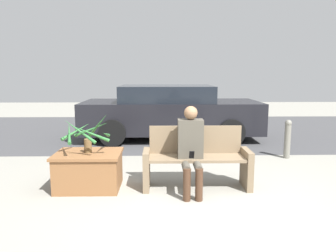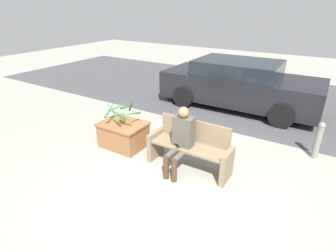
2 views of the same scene
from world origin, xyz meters
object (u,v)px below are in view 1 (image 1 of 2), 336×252
(parked_car, at_px, (170,112))
(person_seated, at_px, (191,146))
(bollard_post, at_px, (288,138))
(planter_box, at_px, (89,169))
(potted_plant, at_px, (88,134))
(bench, at_px, (196,159))

(parked_car, bearing_deg, person_seated, -87.19)
(parked_car, xyz_separation_m, bollard_post, (2.30, -2.04, -0.28))
(bollard_post, bearing_deg, planter_box, -155.22)
(potted_plant, relative_size, bollard_post, 0.95)
(bench, relative_size, parked_car, 0.35)
(bench, xyz_separation_m, planter_box, (-1.60, -0.03, -0.14))
(bench, relative_size, person_seated, 1.28)
(bench, bearing_deg, bollard_post, 39.19)
(person_seated, xyz_separation_m, planter_box, (-1.50, 0.16, -0.38))
(person_seated, bearing_deg, bench, 61.22)
(potted_plant, distance_m, bollard_post, 3.99)
(person_seated, relative_size, parked_car, 0.28)
(person_seated, distance_m, planter_box, 1.56)
(person_seated, xyz_separation_m, bollard_post, (2.11, 1.82, -0.26))
(bench, height_order, potted_plant, potted_plant)
(bench, distance_m, potted_plant, 1.65)
(person_seated, distance_m, potted_plant, 1.51)
(person_seated, xyz_separation_m, potted_plant, (-1.50, 0.17, 0.15))
(bollard_post, bearing_deg, potted_plant, -155.33)
(bench, xyz_separation_m, parked_car, (-0.29, 3.68, 0.27))
(planter_box, bearing_deg, bollard_post, 24.78)
(bench, bearing_deg, person_seated, -118.78)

